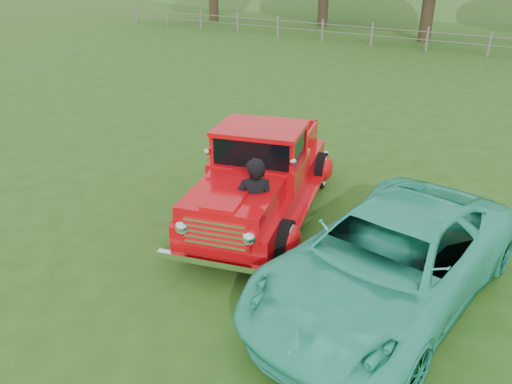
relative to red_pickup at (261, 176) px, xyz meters
The scene contains 6 objects.
ground 2.29m from the red_pickup, 82.11° to the right, with size 140.00×140.00×0.00m, color #265115.
distant_hills 57.71m from the red_pickup, 93.78° to the left, with size 116.00×60.00×18.00m.
fence_line 19.87m from the red_pickup, 89.15° to the left, with size 48.00×0.12×1.20m.
red_pickup is the anchor object (origin of this frame).
teal_sedan 3.18m from the red_pickup, 23.05° to the right, with size 2.26×4.91×1.36m, color #30C3A0.
man 1.47m from the red_pickup, 60.88° to the right, with size 0.63×0.42×1.74m, color black.
Camera 1 is at (4.32, -5.00, 4.52)m, focal length 35.00 mm.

